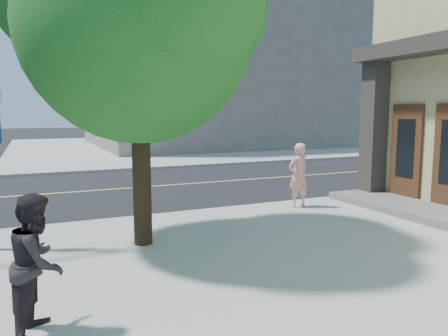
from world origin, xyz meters
name	(u,v)px	position (x,y,z in m)	size (l,w,h in m)	color
ground	(7,234)	(0.00, 0.00, 0.00)	(140.00, 140.00, 0.00)	black
road_ew	(14,196)	(0.00, 4.50, 0.01)	(140.00, 9.00, 0.01)	black
sidewalk_ne	(209,145)	(13.50, 21.50, 0.06)	(29.00, 25.00, 0.12)	#A2A299
filler_ne	(212,55)	(14.00, 22.00, 7.12)	(18.00, 16.00, 14.00)	slate
man_on_phone	(298,175)	(6.92, -0.79, 0.96)	(0.61, 0.40, 1.68)	#F5A192
pedestrian	(37,263)	(0.58, -5.01, 0.91)	(0.77, 0.60, 1.59)	black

